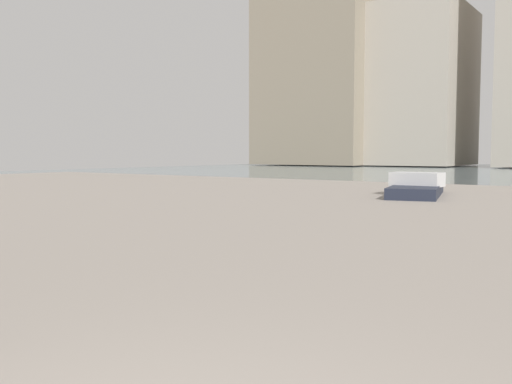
{
  "coord_description": "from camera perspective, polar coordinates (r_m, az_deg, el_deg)",
  "views": [
    {
      "loc": [
        -1.52,
        1.43,
        1.54
      ],
      "look_at": [
        5.38,
        -8.39,
        0.68
      ],
      "focal_mm": 38.91,
      "sensor_mm": 36.0,
      "label": 1
    }
  ],
  "objects": [
    {
      "name": "building_annex",
      "position": [
        72.77,
        16.58,
        10.38
      ],
      "size": [
        10.75,
        14.19,
        21.49
      ],
      "color": "#B2A899",
      "rests_on": "ground"
    },
    {
      "name": "boat",
      "position": [
        20.64,
        16.19,
        0.24
      ],
      "size": [
        2.71,
        5.07,
        0.95
      ],
      "color": "#1E2333",
      "rests_on": "ground"
    },
    {
      "name": "building_highrise",
      "position": [
        75.26,
        6.94,
        15.69
      ],
      "size": [
        14.77,
        12.6,
        33.4
      ],
      "color": "gray",
      "rests_on": "ground"
    }
  ]
}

